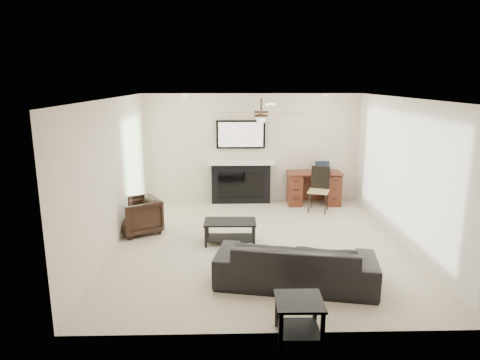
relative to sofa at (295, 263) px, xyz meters
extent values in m
plane|color=beige|center=(-0.37, 1.58, -0.32)|extent=(5.50, 5.50, 0.00)
cube|color=white|center=(-0.37, 1.58, 2.18)|extent=(5.00, 5.50, 0.04)
cube|color=beige|center=(-0.37, 4.33, 0.93)|extent=(5.00, 0.04, 2.50)
cube|color=beige|center=(-0.37, -1.17, 0.93)|extent=(5.00, 0.04, 2.50)
cube|color=beige|center=(-2.87, 1.58, 0.93)|extent=(0.04, 5.50, 2.50)
cube|color=beige|center=(2.13, 1.58, 0.93)|extent=(0.04, 5.50, 2.50)
cube|color=white|center=(2.08, 1.68, 0.91)|extent=(0.04, 5.10, 2.40)
cube|color=#93BC89|center=(-2.84, 3.13, 0.73)|extent=(0.04, 1.80, 2.10)
cylinder|color=#382619|center=(-0.37, 1.68, 1.93)|extent=(1.40, 1.40, 0.30)
imported|color=black|center=(0.00, 0.00, 0.00)|extent=(2.31, 1.26, 0.64)
imported|color=black|center=(-2.60, 2.15, 0.01)|extent=(0.99, 0.98, 0.66)
cube|color=black|center=(-0.90, 1.60, -0.12)|extent=(0.91, 0.52, 0.40)
cube|color=black|center=(-0.15, -1.25, -0.09)|extent=(0.53, 0.53, 0.45)
cube|color=black|center=(-3.15, 1.10, -0.09)|extent=(0.51, 0.51, 0.45)
cube|color=black|center=(-0.64, 4.16, 0.64)|extent=(1.52, 0.34, 1.91)
cube|color=#39160E|center=(1.02, 3.96, 0.06)|extent=(1.22, 0.56, 0.76)
cube|color=black|center=(1.02, 3.41, 0.17)|extent=(0.55, 0.56, 0.97)
cube|color=black|center=(1.22, 3.94, 0.56)|extent=(0.33, 0.24, 0.23)
camera|label=1|loc=(-0.91, -5.47, 2.47)|focal=32.00mm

